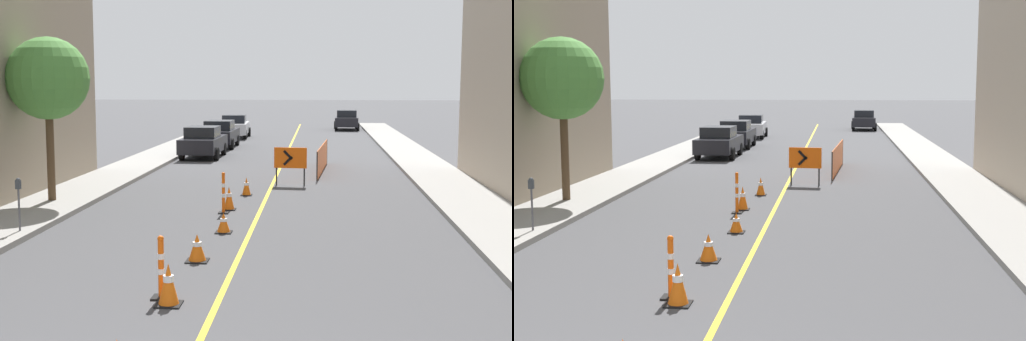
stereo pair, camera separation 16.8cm
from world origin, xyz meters
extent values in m
cube|color=gold|center=(0.00, 29.43, 0.00)|extent=(0.12, 58.87, 0.01)
cube|color=gray|center=(-6.42, 29.43, 0.08)|extent=(2.33, 58.87, 0.15)
cube|color=gray|center=(6.42, 29.43, 0.08)|extent=(2.33, 58.87, 0.15)
cube|color=black|center=(-0.81, 5.59, 0.01)|extent=(0.44, 0.44, 0.03)
cone|color=orange|center=(-0.81, 5.59, 0.38)|extent=(0.35, 0.35, 0.70)
cylinder|color=white|center=(-0.81, 5.59, 0.47)|extent=(0.18, 0.18, 0.11)
cube|color=black|center=(-0.83, 8.60, 0.01)|extent=(0.47, 0.47, 0.03)
cone|color=orange|center=(-0.83, 8.60, 0.31)|extent=(0.38, 0.38, 0.56)
cylinder|color=white|center=(-0.83, 8.60, 0.38)|extent=(0.20, 0.20, 0.09)
cube|color=black|center=(-0.66, 11.53, 0.01)|extent=(0.41, 0.41, 0.03)
cone|color=orange|center=(-0.66, 11.53, 0.27)|extent=(0.33, 0.33, 0.48)
cylinder|color=white|center=(-0.66, 11.53, 0.33)|extent=(0.17, 0.17, 0.08)
cube|color=black|center=(-0.94, 14.79, 0.01)|extent=(0.39, 0.39, 0.03)
cone|color=orange|center=(-0.94, 14.79, 0.37)|extent=(0.31, 0.31, 0.68)
cylinder|color=white|center=(-0.94, 14.79, 0.45)|extent=(0.16, 0.16, 0.11)
cube|color=black|center=(-0.70, 17.56, 0.01)|extent=(0.37, 0.37, 0.03)
cone|color=orange|center=(-0.70, 17.56, 0.32)|extent=(0.30, 0.30, 0.59)
cylinder|color=white|center=(-0.70, 17.56, 0.39)|extent=(0.15, 0.15, 0.09)
cube|color=black|center=(-1.02, 5.95, 0.02)|extent=(0.34, 0.34, 0.04)
cylinder|color=#EF560C|center=(-1.02, 5.95, 0.54)|extent=(0.10, 0.10, 1.01)
cylinder|color=white|center=(-1.02, 5.95, 0.49)|extent=(0.12, 0.12, 0.10)
cylinder|color=white|center=(-1.02, 5.95, 0.76)|extent=(0.12, 0.12, 0.10)
sphere|color=#EF560C|center=(-1.02, 5.95, 1.07)|extent=(0.12, 0.12, 0.12)
cube|color=black|center=(-1.03, 14.19, 0.02)|extent=(0.29, 0.29, 0.04)
cylinder|color=#EF560C|center=(-1.03, 14.19, 0.58)|extent=(0.09, 0.09, 1.10)
cylinder|color=white|center=(-1.03, 14.19, 0.53)|extent=(0.10, 0.10, 0.11)
cylinder|color=white|center=(-1.03, 14.19, 0.82)|extent=(0.10, 0.10, 0.11)
sphere|color=#EF560C|center=(-1.03, 14.19, 1.16)|extent=(0.10, 0.10, 0.10)
cube|color=#EF560C|center=(0.68, 20.01, 1.03)|extent=(1.21, 0.17, 0.76)
cube|color=black|center=(0.59, 19.97, 1.14)|extent=(0.36, 0.05, 0.36)
cube|color=black|center=(0.59, 19.97, 0.92)|extent=(0.36, 0.05, 0.36)
cylinder|color=black|center=(0.16, 20.01, 0.32)|extent=(0.06, 0.06, 0.65)
cylinder|color=black|center=(1.19, 20.01, 0.32)|extent=(0.06, 0.06, 0.65)
cube|color=#EF560C|center=(1.87, 24.37, 0.57)|extent=(0.46, 6.09, 1.14)
cylinder|color=#262626|center=(1.65, 21.33, 0.57)|extent=(0.05, 0.05, 1.14)
cylinder|color=#262626|center=(2.08, 27.41, 0.57)|extent=(0.05, 0.05, 1.14)
cube|color=black|center=(-4.12, 29.52, 0.68)|extent=(1.92, 4.35, 0.72)
cube|color=black|center=(-4.12, 29.31, 1.31)|extent=(1.59, 1.98, 0.55)
cylinder|color=black|center=(-4.97, 30.85, 0.32)|extent=(0.24, 0.65, 0.64)
cylinder|color=black|center=(-3.26, 30.85, 0.32)|extent=(0.24, 0.65, 0.64)
cylinder|color=black|center=(-4.97, 28.19, 0.32)|extent=(0.24, 0.65, 0.64)
cylinder|color=black|center=(-3.26, 28.19, 0.32)|extent=(0.24, 0.65, 0.64)
cube|color=black|center=(-4.07, 35.22, 0.68)|extent=(1.87, 4.33, 0.72)
cube|color=black|center=(-4.07, 35.00, 1.31)|extent=(1.56, 1.96, 0.55)
cylinder|color=black|center=(-4.92, 36.55, 0.32)|extent=(0.23, 0.64, 0.64)
cylinder|color=black|center=(-3.21, 36.55, 0.32)|extent=(0.23, 0.64, 0.64)
cylinder|color=black|center=(-4.92, 33.88, 0.32)|extent=(0.23, 0.64, 0.64)
cylinder|color=black|center=(-3.21, 33.88, 0.32)|extent=(0.23, 0.64, 0.64)
cube|color=#B7B7BC|center=(-4.07, 42.57, 0.68)|extent=(1.99, 4.37, 0.72)
cube|color=black|center=(-4.07, 42.36, 1.31)|extent=(1.61, 2.00, 0.55)
cylinder|color=black|center=(-4.93, 43.90, 0.32)|extent=(0.25, 0.65, 0.64)
cylinder|color=black|center=(-3.22, 43.90, 0.32)|extent=(0.25, 0.65, 0.64)
cylinder|color=black|center=(-4.93, 41.24, 0.32)|extent=(0.25, 0.65, 0.64)
cylinder|color=black|center=(-3.22, 41.24, 0.32)|extent=(0.25, 0.65, 0.64)
cube|color=black|center=(3.90, 51.70, 0.68)|extent=(1.94, 4.36, 0.72)
cube|color=black|center=(3.90, 51.49, 1.31)|extent=(1.59, 1.99, 0.55)
cylinder|color=black|center=(3.04, 53.03, 0.32)|extent=(0.24, 0.65, 0.64)
cylinder|color=black|center=(4.75, 53.03, 0.32)|extent=(0.24, 0.65, 0.64)
cylinder|color=black|center=(3.04, 50.37, 0.32)|extent=(0.24, 0.65, 0.64)
cylinder|color=black|center=(4.75, 50.37, 0.32)|extent=(0.24, 0.65, 0.64)
cylinder|color=#4C4C51|center=(-5.61, 10.63, 0.67)|extent=(0.05, 0.05, 1.04)
cube|color=#33383D|center=(-5.61, 10.63, 1.30)|extent=(0.12, 0.10, 0.22)
sphere|color=#33383D|center=(-5.61, 10.63, 1.41)|extent=(0.11, 0.11, 0.11)
cylinder|color=#4C3823|center=(-6.54, 15.20, 1.56)|extent=(0.24, 0.24, 2.81)
sphere|color=#478438|center=(-6.54, 15.20, 3.91)|extent=(2.52, 2.52, 2.52)
camera|label=1|loc=(1.72, -6.02, 3.78)|focal=50.00mm
camera|label=2|loc=(1.89, -6.00, 3.78)|focal=50.00mm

